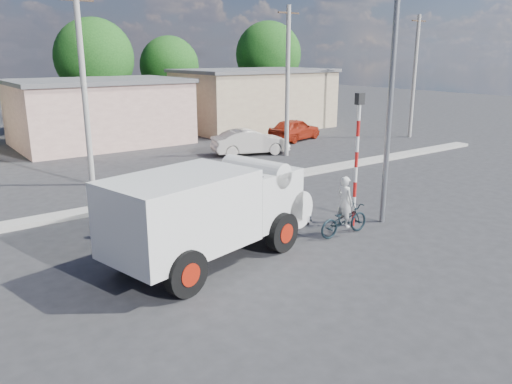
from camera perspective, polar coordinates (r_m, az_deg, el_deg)
ground_plane at (r=13.88m, az=6.45°, el=-8.07°), size 120.00×120.00×0.00m
median at (r=20.10m, az=-9.12°, el=-0.42°), size 40.00×0.80×0.16m
truck at (r=13.69m, az=-4.80°, el=-1.93°), size 6.63×3.63×2.60m
bicycle at (r=15.92m, az=10.02°, el=-3.15°), size 1.92×0.72×1.00m
cyclist at (r=15.83m, az=10.07°, el=-2.11°), size 0.40×0.59×1.60m
car_cream at (r=28.42m, az=-0.65°, el=5.75°), size 4.57×2.69×1.42m
car_red at (r=33.25m, az=4.42°, el=7.15°), size 4.56×2.81×1.45m
traffic_pole at (r=16.33m, az=11.47°, el=4.85°), size 0.28×0.18×4.36m
streetlight at (r=16.59m, az=14.95°, el=13.05°), size 2.34×0.22×9.00m
building_row at (r=32.96m, az=-18.95°, el=8.77°), size 37.80×7.30×4.44m
tree_row at (r=39.74m, az=-18.51°, el=13.97°), size 43.62×7.43×8.42m
utility_poles at (r=24.46m, az=-7.03°, el=11.97°), size 35.40×0.24×8.00m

